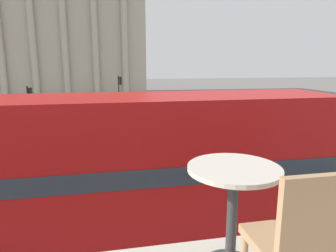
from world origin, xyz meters
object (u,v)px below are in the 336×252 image
at_px(cafe_chair_0, 300,243).
at_px(car_white, 198,109).
at_px(cafe_dining_table, 233,195).
at_px(pedestrian_yellow, 63,103).
at_px(pedestrian_blue, 110,104).
at_px(pedestrian_grey, 172,102).
at_px(car_maroon, 92,112).
at_px(traffic_light_far, 120,91).
at_px(plaza_building_left, 40,14).
at_px(traffic_light_near, 83,132).
at_px(double_decker_bus, 148,167).
at_px(traffic_light_mid, 30,106).
at_px(pedestrian_white, 122,117).

height_order(cafe_chair_0, car_white, cafe_chair_0).
relative_size(cafe_dining_table, pedestrian_yellow, 0.41).
bearing_deg(pedestrian_blue, pedestrian_grey, 6.66).
bearing_deg(pedestrian_yellow, pedestrian_grey, -17.07).
distance_m(cafe_chair_0, pedestrian_grey, 31.44).
xyz_separation_m(cafe_chair_0, car_maroon, (-2.45, 26.75, -3.52)).
height_order(car_white, pedestrian_yellow, pedestrian_yellow).
bearing_deg(car_maroon, traffic_light_far, 50.74).
relative_size(plaza_building_left, pedestrian_grey, 18.43).
relative_size(cafe_chair_0, car_white, 0.22).
bearing_deg(traffic_light_near, car_maroon, 91.53).
relative_size(double_decker_bus, car_white, 2.40).
distance_m(car_white, car_maroon, 10.11).
height_order(cafe_chair_0, pedestrian_yellow, cafe_chair_0).
xyz_separation_m(car_maroon, pedestrian_grey, (8.30, 3.97, 0.30)).
bearing_deg(pedestrian_blue, cafe_chair_0, -88.83).
relative_size(double_decker_bus, traffic_light_mid, 2.75).
bearing_deg(double_decker_bus, cafe_dining_table, -95.91).
distance_m(car_white, pedestrian_white, 8.68).
bearing_deg(traffic_light_mid, car_maroon, 64.28).
distance_m(car_white, pedestrian_yellow, 14.12).
distance_m(double_decker_bus, car_maroon, 20.60).
bearing_deg(cafe_chair_0, pedestrian_blue, 96.31).
distance_m(traffic_light_mid, car_maroon, 8.21).
height_order(traffic_light_near, car_white, traffic_light_near).
height_order(traffic_light_mid, car_white, traffic_light_mid).
xyz_separation_m(cafe_dining_table, pedestrian_grey, (5.97, 30.19, -3.24)).
xyz_separation_m(plaza_building_left, traffic_light_near, (8.76, -38.45, -10.43)).
height_order(traffic_light_near, pedestrian_blue, traffic_light_near).
xyz_separation_m(cafe_dining_table, pedestrian_yellow, (-5.47, 31.05, -3.20)).
bearing_deg(car_maroon, pedestrian_grey, 89.65).
height_order(plaza_building_left, traffic_light_far, plaza_building_left).
height_order(car_white, pedestrian_blue, pedestrian_blue).
height_order(cafe_dining_table, cafe_chair_0, cafe_chair_0).
distance_m(car_white, pedestrian_grey, 4.43).
bearing_deg(traffic_light_far, car_white, 4.11).
height_order(cafe_chair_0, traffic_light_far, cafe_chair_0).
height_order(traffic_light_far, pedestrian_blue, traffic_light_far).
bearing_deg(cafe_chair_0, car_white, 78.87).
relative_size(cafe_dining_table, traffic_light_mid, 0.20).
relative_size(plaza_building_left, pedestrian_yellow, 17.74).
bearing_deg(traffic_light_far, pedestrian_blue, 102.46).
xyz_separation_m(cafe_chair_0, pedestrian_yellow, (-5.59, 31.58, -3.18)).
height_order(car_white, pedestrian_grey, pedestrian_grey).
relative_size(traffic_light_mid, car_white, 0.87).
distance_m(pedestrian_blue, pedestrian_white, 7.51).
height_order(plaza_building_left, traffic_light_mid, plaza_building_left).
xyz_separation_m(traffic_light_mid, pedestrian_yellow, (0.35, 12.07, -1.36)).
relative_size(plaza_building_left, traffic_light_mid, 8.71).
height_order(cafe_dining_table, pedestrian_yellow, cafe_dining_table).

